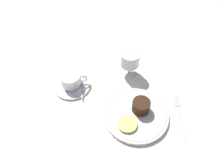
{
  "coord_description": "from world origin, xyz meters",
  "views": [
    {
      "loc": [
        -0.15,
        -0.45,
        0.68
      ],
      "look_at": [
        -0.08,
        0.08,
        0.04
      ],
      "focal_mm": 35.0,
      "sensor_mm": 36.0,
      "label": 1
    }
  ],
  "objects_px": {
    "dinner_plate": "(136,115)",
    "wine_glass": "(130,61)",
    "coffee_cup": "(71,80)",
    "fork": "(179,112)",
    "dessert_cake": "(141,106)"
  },
  "relations": [
    {
      "from": "wine_glass",
      "to": "fork",
      "type": "height_order",
      "value": "wine_glass"
    },
    {
      "from": "dinner_plate",
      "to": "wine_glass",
      "type": "xyz_separation_m",
      "value": [
        0.01,
        0.21,
        0.07
      ]
    },
    {
      "from": "dinner_plate",
      "to": "fork",
      "type": "height_order",
      "value": "dinner_plate"
    },
    {
      "from": "wine_glass",
      "to": "dessert_cake",
      "type": "bearing_deg",
      "value": -88.14
    },
    {
      "from": "coffee_cup",
      "to": "fork",
      "type": "height_order",
      "value": "coffee_cup"
    },
    {
      "from": "coffee_cup",
      "to": "dessert_cake",
      "type": "relative_size",
      "value": 1.63
    },
    {
      "from": "wine_glass",
      "to": "dessert_cake",
      "type": "height_order",
      "value": "wine_glass"
    },
    {
      "from": "coffee_cup",
      "to": "dessert_cake",
      "type": "distance_m",
      "value": 0.29
    },
    {
      "from": "dinner_plate",
      "to": "wine_glass",
      "type": "bearing_deg",
      "value": 86.6
    },
    {
      "from": "coffee_cup",
      "to": "fork",
      "type": "xyz_separation_m",
      "value": [
        0.39,
        -0.18,
        -0.03
      ]
    },
    {
      "from": "dinner_plate",
      "to": "wine_glass",
      "type": "distance_m",
      "value": 0.22
    },
    {
      "from": "dinner_plate",
      "to": "coffee_cup",
      "type": "distance_m",
      "value": 0.29
    },
    {
      "from": "coffee_cup",
      "to": "dessert_cake",
      "type": "xyz_separation_m",
      "value": [
        0.25,
        -0.16,
        -0.0
      ]
    },
    {
      "from": "coffee_cup",
      "to": "wine_glass",
      "type": "height_order",
      "value": "wine_glass"
    },
    {
      "from": "coffee_cup",
      "to": "wine_glass",
      "type": "xyz_separation_m",
      "value": [
        0.24,
        0.04,
        0.04
      ]
    }
  ]
}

